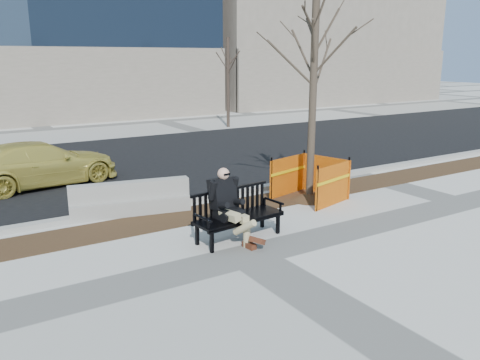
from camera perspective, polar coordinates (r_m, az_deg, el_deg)
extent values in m
plane|color=beige|center=(8.92, 0.95, -8.76)|extent=(120.00, 120.00, 0.00)
cube|color=#47301C|center=(11.06, -6.37, -4.23)|extent=(40.00, 1.20, 0.02)
cube|color=black|center=(16.69, -15.61, 1.62)|extent=(60.00, 10.40, 0.01)
cube|color=#9E9B93|center=(11.87, -8.36, -2.72)|extent=(60.00, 0.25, 0.12)
imported|color=gold|center=(14.71, -22.13, -0.58)|extent=(4.48, 2.42, 1.23)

